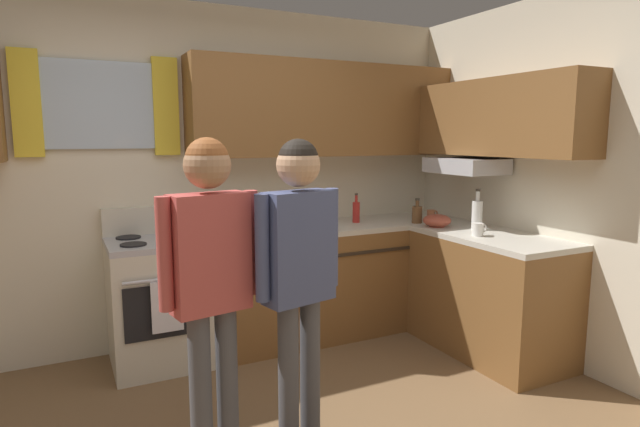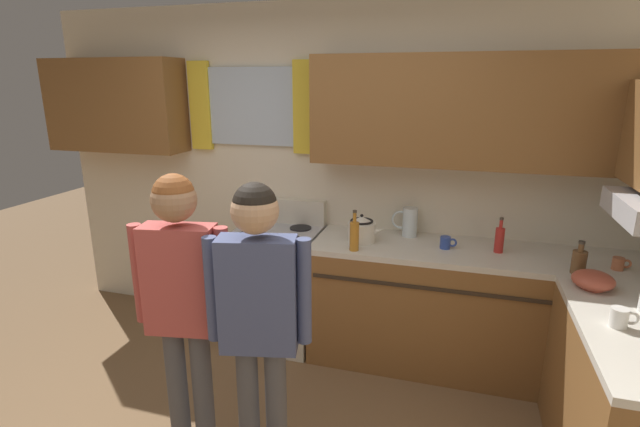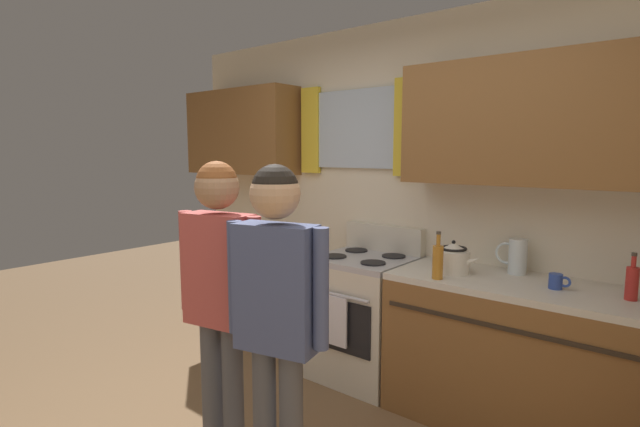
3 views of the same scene
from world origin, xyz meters
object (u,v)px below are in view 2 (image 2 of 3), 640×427
object	(u,v)px
bottle_sauce_red	(499,239)
mixing_bowl	(593,281)
adult_in_plaid	(259,306)
mug_cobalt_blue	(446,243)
water_pitcher	(409,222)
bottle_squat_brown	(579,261)
adult_left	(182,291)
bottle_oil_amber	(354,235)
mug_ceramic_white	(620,318)
stovetop_kettle	(362,229)
stove_oven	(277,283)
cup_terracotta	(619,264)

from	to	relation	value
bottle_sauce_red	mixing_bowl	size ratio (longest dim) A/B	1.10
adult_in_plaid	mug_cobalt_blue	bearing A→B (deg)	59.64
water_pitcher	bottle_sauce_red	bearing A→B (deg)	-16.05
bottle_squat_brown	mixing_bowl	world-z (taller)	bottle_squat_brown
water_pitcher	mixing_bowl	size ratio (longest dim) A/B	0.99
adult_left	adult_in_plaid	size ratio (longest dim) A/B	1.00
bottle_sauce_red	mug_cobalt_blue	distance (m)	0.35
bottle_oil_amber	mug_ceramic_white	bearing A→B (deg)	-25.15
bottle_sauce_red	stovetop_kettle	size ratio (longest dim) A/B	0.90
stove_oven	water_pitcher	size ratio (longest dim) A/B	5.00
stovetop_kettle	adult_left	distance (m)	1.47
mug_cobalt_blue	cup_terracotta	xyz separation A→B (m)	(1.04, -0.09, -0.00)
bottle_oil_amber	adult_in_plaid	bearing A→B (deg)	-99.87
cup_terracotta	stovetop_kettle	size ratio (longest dim) A/B	0.40
bottle_sauce_red	mixing_bowl	bearing A→B (deg)	-45.00
bottle_oil_amber	stovetop_kettle	xyz separation A→B (m)	(0.01, 0.20, -0.01)
bottle_sauce_red	cup_terracotta	bearing A→B (deg)	-9.67
water_pitcher	stovetop_kettle	bearing A→B (deg)	-144.04
mug_cobalt_blue	stovetop_kettle	xyz separation A→B (m)	(-0.59, -0.02, 0.05)
bottle_squat_brown	mixing_bowl	bearing A→B (deg)	-81.80
cup_terracotta	stove_oven	bearing A→B (deg)	177.37
adult_in_plaid	bottle_squat_brown	bearing A→B (deg)	35.92
bottle_squat_brown	bottle_oil_amber	size ratio (longest dim) A/B	0.72
mug_ceramic_white	adult_in_plaid	world-z (taller)	adult_in_plaid
stove_oven	mug_cobalt_blue	bearing A→B (deg)	-0.64
adult_left	mug_cobalt_blue	bearing A→B (deg)	47.04
stovetop_kettle	water_pitcher	size ratio (longest dim) A/B	1.24
mug_cobalt_blue	bottle_oil_amber	bearing A→B (deg)	-160.31
mug_cobalt_blue	cup_terracotta	distance (m)	1.04
bottle_squat_brown	stovetop_kettle	distance (m)	1.39
mug_cobalt_blue	mixing_bowl	world-z (taller)	mixing_bowl
stove_oven	mug_ceramic_white	distance (m)	2.34
stove_oven	mug_cobalt_blue	world-z (taller)	stove_oven
stovetop_kettle	water_pitcher	world-z (taller)	water_pitcher
mug_ceramic_white	stovetop_kettle	distance (m)	1.67
bottle_squat_brown	mug_ceramic_white	world-z (taller)	bottle_squat_brown
adult_in_plaid	adult_left	bearing A→B (deg)	174.41
bottle_oil_amber	water_pitcher	world-z (taller)	bottle_oil_amber
bottle_squat_brown	water_pitcher	size ratio (longest dim) A/B	0.93
bottle_sauce_red	adult_in_plaid	distance (m)	1.82
stovetop_kettle	adult_in_plaid	distance (m)	1.37
mixing_bowl	mug_ceramic_white	bearing A→B (deg)	-88.18
bottle_squat_brown	cup_terracotta	world-z (taller)	bottle_squat_brown
cup_terracotta	mug_ceramic_white	bearing A→B (deg)	-104.66
stove_oven	bottle_sauce_red	distance (m)	1.71
mug_cobalt_blue	bottle_squat_brown	bearing A→B (deg)	-16.01
mug_cobalt_blue	cup_terracotta	size ratio (longest dim) A/B	1.05
bottle_sauce_red	mug_ceramic_white	distance (m)	1.04
mug_ceramic_white	mixing_bowl	distance (m)	0.45
mixing_bowl	adult_in_plaid	size ratio (longest dim) A/B	0.14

